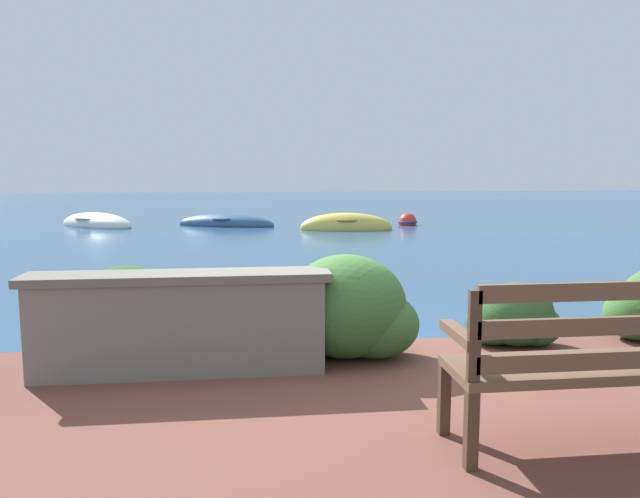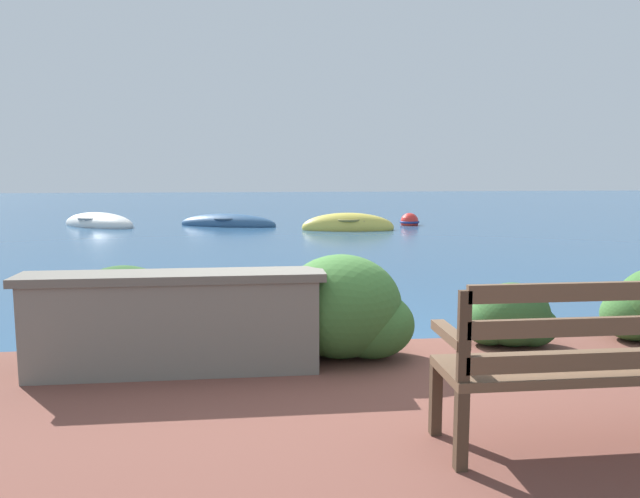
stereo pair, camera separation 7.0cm
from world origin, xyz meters
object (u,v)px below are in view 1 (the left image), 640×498
Objects in this scene: park_bench at (605,359)px; rowboat_far at (96,224)px; rowboat_nearest at (346,227)px; mooring_buoy at (408,222)px; rowboat_mid at (226,224)px.

park_bench is 17.19m from rowboat_far.
park_bench is at bearing -87.71° from rowboat_nearest.
mooring_buoy is (3.01, 15.28, -0.61)m from park_bench.
mooring_buoy is at bearing 36.84° from rowboat_nearest.
park_bench reaches higher than rowboat_nearest.
rowboat_far is at bearing 116.39° from park_bench.
rowboat_mid is at bearing 103.97° from park_bench.
rowboat_far reaches higher than mooring_buoy.
rowboat_far is (-6.21, 16.02, -0.64)m from park_bench.
rowboat_mid is 5.43m from mooring_buoy.
rowboat_far is at bearing 170.72° from rowboat_nearest.
rowboat_nearest reaches higher than mooring_buoy.
rowboat_far is 9.24m from mooring_buoy.
mooring_buoy is at bearing 16.81° from rowboat_mid.
rowboat_nearest is at bearing -153.37° from rowboat_far.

